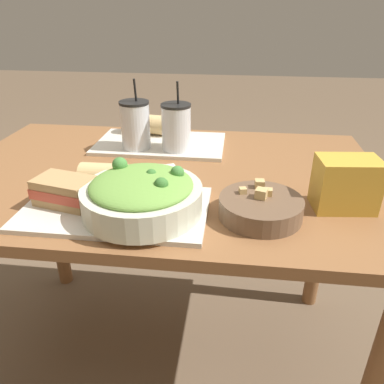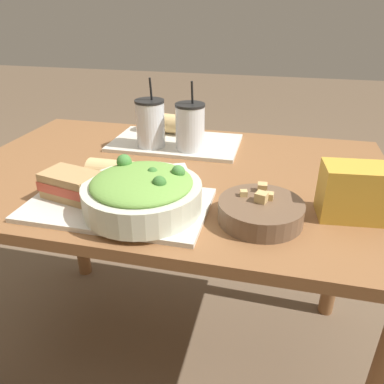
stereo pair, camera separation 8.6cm
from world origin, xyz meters
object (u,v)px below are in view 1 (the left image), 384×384
baguette_near (114,177)px  chip_bag (346,184)px  sandwich_near (65,191)px  drink_cup_red (176,129)px  napkin_folded (156,172)px  soup_bowl (261,207)px  drink_cup_dark (136,126)px  baguette_far (146,124)px  salad_bowl (141,194)px

baguette_near → chip_bag: chip_bag is taller
sandwich_near → drink_cup_red: drink_cup_red is taller
chip_bag → napkin_folded: bearing=157.6°
napkin_folded → chip_bag: bearing=-16.7°
soup_bowl → sandwich_near: bearing=-178.6°
drink_cup_dark → napkin_folded: (0.10, -0.17, -0.08)m
baguette_far → napkin_folded: bearing=-154.8°
sandwich_near → chip_bag: chip_bag is taller
salad_bowl → baguette_far: bearing=102.0°
soup_bowl → baguette_far: size_ratio=1.16×
soup_bowl → chip_bag: (0.20, 0.07, 0.04)m
soup_bowl → baguette_far: baguette_far is taller
baguette_near → chip_bag: 0.56m
drink_cup_red → napkin_folded: 0.19m
baguette_near → napkin_folded: (0.08, 0.14, -0.05)m
salad_bowl → chip_bag: chip_bag is taller
baguette_far → napkin_folded: size_ratio=1.04×
soup_bowl → chip_bag: 0.21m
baguette_near → drink_cup_red: 0.33m
soup_bowl → baguette_far: 0.66m
salad_bowl → drink_cup_dark: 0.43m
baguette_near → drink_cup_dark: 0.31m
soup_bowl → drink_cup_red: (-0.26, 0.38, 0.06)m
soup_bowl → napkin_folded: soup_bowl is taller
salad_bowl → baguette_near: salad_bowl is taller
baguette_near → drink_cup_dark: size_ratio=0.75×
sandwich_near → drink_cup_red: bearing=74.9°
sandwich_near → napkin_folded: sandwich_near is taller
sandwich_near → drink_cup_dark: 0.40m
baguette_far → napkin_folded: 0.33m
salad_bowl → soup_bowl: salad_bowl is taller
chip_bag → sandwich_near: bearing=-178.9°
baguette_near → napkin_folded: 0.17m
drink_cup_dark → chip_bag: drink_cup_dark is taller
sandwich_near → baguette_near: (0.10, 0.08, 0.00)m
baguette_near → baguette_far: (-0.02, 0.46, -0.00)m
salad_bowl → drink_cup_red: drink_cup_red is taller
napkin_folded → baguette_far: bearing=107.6°
salad_bowl → chip_bag: bearing=11.5°
napkin_folded → soup_bowl: bearing=-36.3°
soup_bowl → sandwich_near: sandwich_near is taller
baguette_near → baguette_far: same height
drink_cup_red → napkin_folded: bearing=-101.5°
napkin_folded → sandwich_near: bearing=-127.4°
soup_bowl → drink_cup_dark: bearing=135.7°
baguette_near → chip_bag: bearing=-90.8°
salad_bowl → chip_bag: 0.48m
drink_cup_dark → chip_bag: bearing=-28.1°
drink_cup_dark → drink_cup_red: (0.13, -0.00, -0.00)m
soup_bowl → drink_cup_dark: 0.55m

